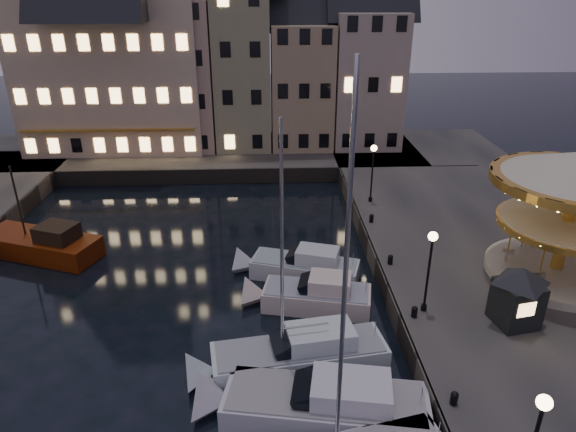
{
  "coord_description": "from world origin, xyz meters",
  "views": [
    {
      "loc": [
        -0.18,
        -19.21,
        15.56
      ],
      "look_at": [
        1.0,
        8.0,
        3.2
      ],
      "focal_mm": 32.0,
      "sensor_mm": 36.0,
      "label": 1
    }
  ],
  "objects_px": {
    "bollard_a": "(454,398)",
    "bollard_c": "(390,259)",
    "bollard_b": "(414,311)",
    "motorboat_c": "(291,356)",
    "motorboat_d": "(309,296)",
    "motorboat_e": "(298,267)",
    "streetlamp_b": "(430,260)",
    "red_fishing_boat": "(43,245)",
    "ticket_kiosk": "(520,286)",
    "carousel": "(575,192)",
    "motorboat_b": "(315,404)",
    "bollard_d": "(371,218)",
    "streetlamp_c": "(373,165)"
  },
  "relations": [
    {
      "from": "bollard_c",
      "to": "motorboat_e",
      "type": "distance_m",
      "value": 5.29
    },
    {
      "from": "bollard_c",
      "to": "motorboat_e",
      "type": "height_order",
      "value": "motorboat_e"
    },
    {
      "from": "motorboat_b",
      "to": "red_fishing_boat",
      "type": "xyz_separation_m",
      "value": [
        -15.78,
        13.93,
        0.06
      ]
    },
    {
      "from": "bollard_a",
      "to": "carousel",
      "type": "relative_size",
      "value": 0.07
    },
    {
      "from": "bollard_b",
      "to": "red_fishing_boat",
      "type": "bearing_deg",
      "value": 156.01
    },
    {
      "from": "streetlamp_b",
      "to": "bollard_d",
      "type": "distance_m",
      "value": 10.3
    },
    {
      "from": "carousel",
      "to": "bollard_c",
      "type": "bearing_deg",
      "value": 169.85
    },
    {
      "from": "streetlamp_c",
      "to": "bollard_c",
      "type": "distance_m",
      "value": 9.34
    },
    {
      "from": "bollard_a",
      "to": "red_fishing_boat",
      "type": "height_order",
      "value": "red_fishing_boat"
    },
    {
      "from": "streetlamp_b",
      "to": "red_fishing_boat",
      "type": "height_order",
      "value": "red_fishing_boat"
    },
    {
      "from": "motorboat_b",
      "to": "ticket_kiosk",
      "type": "distance_m",
      "value": 10.62
    },
    {
      "from": "bollard_c",
      "to": "motorboat_d",
      "type": "height_order",
      "value": "motorboat_d"
    },
    {
      "from": "bollard_a",
      "to": "bollard_d",
      "type": "height_order",
      "value": "same"
    },
    {
      "from": "motorboat_c",
      "to": "ticket_kiosk",
      "type": "distance_m",
      "value": 10.69
    },
    {
      "from": "carousel",
      "to": "red_fishing_boat",
      "type": "bearing_deg",
      "value": 168.82
    },
    {
      "from": "bollard_c",
      "to": "motorboat_d",
      "type": "distance_m",
      "value": 5.25
    },
    {
      "from": "bollard_d",
      "to": "carousel",
      "type": "xyz_separation_m",
      "value": [
        8.6,
        -7.04,
        4.49
      ]
    },
    {
      "from": "bollard_c",
      "to": "motorboat_d",
      "type": "xyz_separation_m",
      "value": [
        -4.72,
        -2.08,
        -0.97
      ]
    },
    {
      "from": "ticket_kiosk",
      "to": "motorboat_b",
      "type": "bearing_deg",
      "value": -157.11
    },
    {
      "from": "carousel",
      "to": "bollard_b",
      "type": "bearing_deg",
      "value": -158.09
    },
    {
      "from": "motorboat_d",
      "to": "red_fishing_boat",
      "type": "xyz_separation_m",
      "value": [
        -16.13,
        6.36,
        0.06
      ]
    },
    {
      "from": "bollard_c",
      "to": "bollard_d",
      "type": "height_order",
      "value": "same"
    },
    {
      "from": "red_fishing_boat",
      "to": "carousel",
      "type": "height_order",
      "value": "carousel"
    },
    {
      "from": "bollard_c",
      "to": "bollard_a",
      "type": "bearing_deg",
      "value": -90.0
    },
    {
      "from": "bollard_c",
      "to": "motorboat_d",
      "type": "relative_size",
      "value": 0.09
    },
    {
      "from": "bollard_a",
      "to": "ticket_kiosk",
      "type": "relative_size",
      "value": 0.17
    },
    {
      "from": "red_fishing_boat",
      "to": "carousel",
      "type": "bearing_deg",
      "value": -11.18
    },
    {
      "from": "bollard_a",
      "to": "bollard_c",
      "type": "distance_m",
      "value": 10.5
    },
    {
      "from": "streetlamp_c",
      "to": "ticket_kiosk",
      "type": "distance_m",
      "value": 15.16
    },
    {
      "from": "bollard_c",
      "to": "motorboat_e",
      "type": "bearing_deg",
      "value": 169.28
    },
    {
      "from": "bollard_b",
      "to": "motorboat_c",
      "type": "relative_size",
      "value": 0.05
    },
    {
      "from": "bollard_c",
      "to": "bollard_d",
      "type": "xyz_separation_m",
      "value": [
        0.0,
        5.5,
        0.0
      ]
    },
    {
      "from": "motorboat_b",
      "to": "red_fishing_boat",
      "type": "bearing_deg",
      "value": 138.56
    },
    {
      "from": "bollard_c",
      "to": "motorboat_c",
      "type": "relative_size",
      "value": 0.05
    },
    {
      "from": "streetlamp_b",
      "to": "carousel",
      "type": "distance_m",
      "value": 8.78
    },
    {
      "from": "bollard_a",
      "to": "bollard_b",
      "type": "xyz_separation_m",
      "value": [
        0.0,
        5.5,
        0.0
      ]
    },
    {
      "from": "streetlamp_b",
      "to": "ticket_kiosk",
      "type": "distance_m",
      "value": 4.06
    },
    {
      "from": "motorboat_e",
      "to": "carousel",
      "type": "distance_m",
      "value": 14.97
    },
    {
      "from": "streetlamp_b",
      "to": "motorboat_e",
      "type": "distance_m",
      "value": 8.59
    },
    {
      "from": "streetlamp_b",
      "to": "bollard_b",
      "type": "height_order",
      "value": "streetlamp_b"
    },
    {
      "from": "motorboat_c",
      "to": "bollard_a",
      "type": "bearing_deg",
      "value": -32.06
    },
    {
      "from": "motorboat_d",
      "to": "carousel",
      "type": "xyz_separation_m",
      "value": [
        13.32,
        0.54,
        5.46
      ]
    },
    {
      "from": "bollard_b",
      "to": "motorboat_d",
      "type": "relative_size",
      "value": 0.09
    },
    {
      "from": "bollard_a",
      "to": "motorboat_b",
      "type": "relative_size",
      "value": 0.06
    },
    {
      "from": "motorboat_c",
      "to": "ticket_kiosk",
      "type": "bearing_deg",
      "value": 6.43
    },
    {
      "from": "bollard_d",
      "to": "motorboat_c",
      "type": "height_order",
      "value": "motorboat_c"
    },
    {
      "from": "motorboat_d",
      "to": "red_fishing_boat",
      "type": "height_order",
      "value": "red_fishing_boat"
    },
    {
      "from": "streetlamp_c",
      "to": "carousel",
      "type": "relative_size",
      "value": 0.5
    },
    {
      "from": "bollard_d",
      "to": "bollard_b",
      "type": "bearing_deg",
      "value": -90.0
    },
    {
      "from": "bollard_c",
      "to": "ticket_kiosk",
      "type": "height_order",
      "value": "ticket_kiosk"
    }
  ]
}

